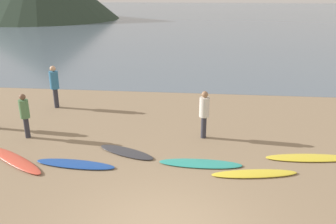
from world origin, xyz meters
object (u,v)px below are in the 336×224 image
object	(u,v)px
surfboard_1	(75,164)
surfboard_3	(200,163)
surfboard_2	(126,152)
person_3	(54,83)
surfboard_4	(254,174)
person_2	(25,112)
surfboard_5	(309,158)
person_1	(204,111)
surfboard_0	(15,160)

from	to	relation	value
surfboard_1	surfboard_3	bearing A→B (deg)	11.44
surfboard_2	person_3	size ratio (longest dim) A/B	1.08
surfboard_4	person_2	distance (m)	7.62
person_2	surfboard_1	bearing A→B (deg)	-175.03
surfboard_5	person_1	xyz separation A→B (m)	(-3.16, 1.25, 0.93)
surfboard_1	surfboard_5	world-z (taller)	surfboard_1
surfboard_1	person_3	size ratio (longest dim) A/B	1.33
person_3	surfboard_4	bearing A→B (deg)	53.13
surfboard_2	person_1	distance (m)	2.92
person_2	surfboard_0	bearing A→B (deg)	147.36
surfboard_1	surfboard_2	world-z (taller)	surfboard_1
surfboard_5	person_3	xyz separation A→B (m)	(-9.40, 3.78, 1.02)
surfboard_1	person_1	xyz separation A→B (m)	(3.65, 2.36, 0.93)
surfboard_1	surfboard_4	size ratio (longest dim) A/B	1.01
surfboard_4	person_1	world-z (taller)	person_1
surfboard_4	person_1	xyz separation A→B (m)	(-1.41, 2.38, 0.93)
person_2	surfboard_2	bearing A→B (deg)	-150.73
surfboard_0	surfboard_1	distance (m)	1.84
person_1	surfboard_1	bearing A→B (deg)	-34.24
surfboard_3	person_2	distance (m)	6.09
surfboard_0	surfboard_2	size ratio (longest dim) A/B	1.35
person_1	person_2	xyz separation A→B (m)	(-5.95, -0.61, -0.06)
surfboard_3	person_3	world-z (taller)	person_3
surfboard_4	surfboard_0	bearing A→B (deg)	170.27
person_2	surfboard_4	bearing A→B (deg)	-151.24
surfboard_3	surfboard_4	xyz separation A→B (m)	(1.48, -0.44, 0.00)
person_3	surfboard_1	bearing A→B (deg)	23.70
surfboard_1	surfboard_5	distance (m)	6.90
surfboard_1	person_2	bearing A→B (deg)	147.45
surfboard_3	surfboard_4	distance (m)	1.54
surfboard_0	surfboard_2	world-z (taller)	surfboard_0
surfboard_0	person_2	world-z (taller)	person_2
surfboard_3	surfboard_4	world-z (taller)	surfboard_4
person_1	person_3	bearing A→B (deg)	-89.31
person_1	person_3	world-z (taller)	person_3
surfboard_4	surfboard_5	size ratio (longest dim) A/B	0.91
surfboard_5	person_2	bearing A→B (deg)	170.79
surfboard_0	surfboard_4	distance (m)	6.90
surfboard_4	surfboard_5	distance (m)	2.08
surfboard_3	surfboard_4	bearing A→B (deg)	-16.65
surfboard_0	surfboard_4	xyz separation A→B (m)	(6.90, -0.05, -0.01)
surfboard_3	person_3	xyz separation A→B (m)	(-6.17, 4.48, 1.03)
surfboard_1	surfboard_4	distance (m)	5.06
surfboard_4	surfboard_3	bearing A→B (deg)	154.22
person_2	person_3	xyz separation A→B (m)	(-0.29, 3.15, 0.15)
surfboard_3	surfboard_1	bearing A→B (deg)	-173.49
person_3	surfboard_5	bearing A→B (deg)	63.92
surfboard_3	surfboard_5	world-z (taller)	surfboard_5
surfboard_5	person_3	world-z (taller)	person_3
surfboard_1	surfboard_2	bearing A→B (deg)	40.32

